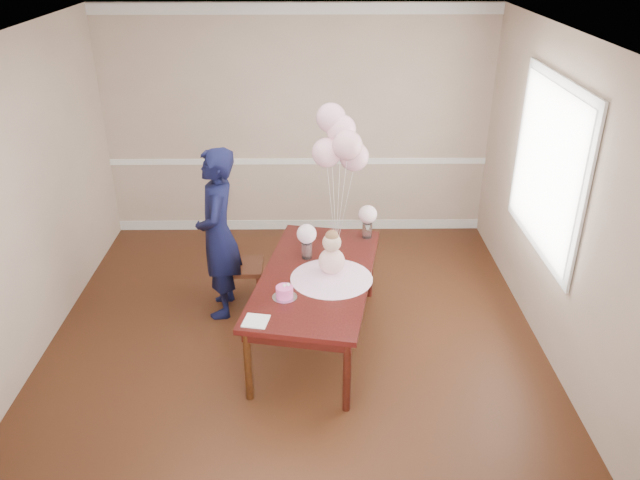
# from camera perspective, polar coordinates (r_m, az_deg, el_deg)

# --- Properties ---
(floor) EXTENTS (4.50, 5.00, 0.00)m
(floor) POSITION_cam_1_polar(r_m,az_deg,el_deg) (5.74, -2.36, -9.86)
(floor) COLOR black
(floor) RESTS_ON ground
(ceiling) EXTENTS (4.50, 5.00, 0.02)m
(ceiling) POSITION_cam_1_polar(r_m,az_deg,el_deg) (4.66, -3.01, 17.80)
(ceiling) COLOR white
(ceiling) RESTS_ON wall_back
(wall_back) EXTENTS (4.50, 0.02, 2.70)m
(wall_back) POSITION_cam_1_polar(r_m,az_deg,el_deg) (7.40, -2.06, 10.51)
(wall_back) COLOR tan
(wall_back) RESTS_ON floor
(wall_front) EXTENTS (4.50, 0.02, 2.70)m
(wall_front) POSITION_cam_1_polar(r_m,az_deg,el_deg) (2.96, -4.16, -17.83)
(wall_front) COLOR tan
(wall_front) RESTS_ON floor
(wall_left) EXTENTS (0.02, 5.00, 2.70)m
(wall_left) POSITION_cam_1_polar(r_m,az_deg,el_deg) (5.61, -26.31, 2.15)
(wall_left) COLOR tan
(wall_left) RESTS_ON floor
(wall_right) EXTENTS (0.02, 5.00, 2.70)m
(wall_right) POSITION_cam_1_polar(r_m,az_deg,el_deg) (5.46, 21.70, 2.44)
(wall_right) COLOR tan
(wall_right) RESTS_ON floor
(chair_rail_trim) EXTENTS (4.50, 0.02, 0.07)m
(chair_rail_trim) POSITION_cam_1_polar(r_m,az_deg,el_deg) (7.53, -2.00, 7.20)
(chair_rail_trim) COLOR white
(chair_rail_trim) RESTS_ON wall_back
(crown_molding) EXTENTS (4.50, 0.02, 0.12)m
(crown_molding) POSITION_cam_1_polar(r_m,az_deg,el_deg) (7.14, -2.24, 20.39)
(crown_molding) COLOR silver
(crown_molding) RESTS_ON wall_back
(baseboard_trim) EXTENTS (4.50, 0.02, 0.12)m
(baseboard_trim) POSITION_cam_1_polar(r_m,az_deg,el_deg) (7.86, -1.91, 1.42)
(baseboard_trim) COLOR silver
(baseboard_trim) RESTS_ON floor
(window_frame) EXTENTS (0.02, 1.66, 1.56)m
(window_frame) POSITION_cam_1_polar(r_m,az_deg,el_deg) (5.81, 20.14, 6.29)
(window_frame) COLOR white
(window_frame) RESTS_ON wall_right
(window_blinds) EXTENTS (0.01, 1.50, 1.40)m
(window_blinds) POSITION_cam_1_polar(r_m,az_deg,el_deg) (5.80, 19.98, 6.30)
(window_blinds) COLOR white
(window_blinds) RESTS_ON wall_right
(dining_table_top) EXTENTS (1.27, 2.02, 0.05)m
(dining_table_top) POSITION_cam_1_polar(r_m,az_deg,el_deg) (5.47, -0.33, -3.35)
(dining_table_top) COLOR black
(dining_table_top) RESTS_ON table_leg_fl
(table_apron) EXTENTS (1.16, 1.91, 0.09)m
(table_apron) POSITION_cam_1_polar(r_m,az_deg,el_deg) (5.50, -0.33, -3.99)
(table_apron) COLOR black
(table_apron) RESTS_ON table_leg_fl
(table_leg_fl) EXTENTS (0.08, 0.08, 0.66)m
(table_leg_fl) POSITION_cam_1_polar(r_m,az_deg,el_deg) (5.05, -6.60, -11.28)
(table_leg_fl) COLOR black
(table_leg_fl) RESTS_ON floor
(table_leg_fr) EXTENTS (0.08, 0.08, 0.66)m
(table_leg_fr) POSITION_cam_1_polar(r_m,az_deg,el_deg) (4.91, 2.48, -12.33)
(table_leg_fr) COLOR black
(table_leg_fr) RESTS_ON floor
(table_leg_bl) EXTENTS (0.08, 0.08, 0.66)m
(table_leg_bl) POSITION_cam_1_polar(r_m,az_deg,el_deg) (6.45, -2.40, -1.94)
(table_leg_bl) COLOR black
(table_leg_bl) RESTS_ON floor
(table_leg_br) EXTENTS (0.08, 0.08, 0.66)m
(table_leg_br) POSITION_cam_1_polar(r_m,az_deg,el_deg) (6.34, 4.59, -2.53)
(table_leg_br) COLOR black
(table_leg_br) RESTS_ON floor
(baby_skirt) EXTENTS (0.83, 0.83, 0.09)m
(baby_skirt) POSITION_cam_1_polar(r_m,az_deg,el_deg) (5.37, 1.06, -3.08)
(baby_skirt) COLOR #FFBBE2
(baby_skirt) RESTS_ON dining_table_top
(baby_torso) EXTENTS (0.23, 0.23, 0.23)m
(baby_torso) POSITION_cam_1_polar(r_m,az_deg,el_deg) (5.31, 1.07, -1.94)
(baby_torso) COLOR #FFA1C2
(baby_torso) RESTS_ON baby_skirt
(baby_head) EXTENTS (0.16, 0.16, 0.16)m
(baby_head) POSITION_cam_1_polar(r_m,az_deg,el_deg) (5.23, 1.09, -0.23)
(baby_head) COLOR #D4AC92
(baby_head) RESTS_ON baby_torso
(baby_hair) EXTENTS (0.11, 0.11, 0.11)m
(baby_hair) POSITION_cam_1_polar(r_m,az_deg,el_deg) (5.20, 1.09, 0.33)
(baby_hair) COLOR brown
(baby_hair) RESTS_ON baby_head
(cake_platter) EXTENTS (0.24, 0.24, 0.01)m
(cake_platter) POSITION_cam_1_polar(r_m,az_deg,el_deg) (5.13, -3.25, -5.24)
(cake_platter) COLOR #B5B5B9
(cake_platter) RESTS_ON dining_table_top
(birthday_cake) EXTENTS (0.16, 0.16, 0.09)m
(birthday_cake) POSITION_cam_1_polar(r_m,az_deg,el_deg) (5.11, -3.26, -4.76)
(birthday_cake) COLOR #EE4BA3
(birthday_cake) RESTS_ON cake_platter
(cake_flower_a) EXTENTS (0.03, 0.03, 0.03)m
(cake_flower_a) POSITION_cam_1_polar(r_m,az_deg,el_deg) (5.07, -3.28, -4.17)
(cake_flower_a) COLOR white
(cake_flower_a) RESTS_ON birthday_cake
(cake_flower_b) EXTENTS (0.03, 0.03, 0.03)m
(cake_flower_b) POSITION_cam_1_polar(r_m,az_deg,el_deg) (5.08, -2.92, -4.09)
(cake_flower_b) COLOR white
(cake_flower_b) RESTS_ON birthday_cake
(rose_vase_near) EXTENTS (0.11, 0.11, 0.15)m
(rose_vase_near) POSITION_cam_1_polar(r_m,az_deg,el_deg) (5.68, -1.22, -0.96)
(rose_vase_near) COLOR silver
(rose_vase_near) RESTS_ON dining_table_top
(roses_near) EXTENTS (0.18, 0.18, 0.18)m
(roses_near) POSITION_cam_1_polar(r_m,az_deg,el_deg) (5.61, -1.24, 0.57)
(roses_near) COLOR #F5CDDF
(roses_near) RESTS_ON rose_vase_near
(rose_vase_far) EXTENTS (0.11, 0.11, 0.15)m
(rose_vase_far) POSITION_cam_1_polar(r_m,az_deg,el_deg) (6.08, 4.33, 0.90)
(rose_vase_far) COLOR white
(rose_vase_far) RESTS_ON dining_table_top
(roses_far) EXTENTS (0.18, 0.18, 0.18)m
(roses_far) POSITION_cam_1_polar(r_m,az_deg,el_deg) (6.01, 4.38, 2.35)
(roses_far) COLOR #FFD5DE
(roses_far) RESTS_ON rose_vase_far
(napkin) EXTENTS (0.22, 0.22, 0.01)m
(napkin) POSITION_cam_1_polar(r_m,az_deg,el_deg) (4.86, -5.88, -7.37)
(napkin) COLOR white
(napkin) RESTS_ON dining_table_top
(balloon_weight) EXTENTS (0.04, 0.04, 0.02)m
(balloon_weight) POSITION_cam_1_polar(r_m,az_deg,el_deg) (5.88, 1.47, -0.66)
(balloon_weight) COLOR silver
(balloon_weight) RESTS_ON dining_table_top
(balloon_a) EXTENTS (0.26, 0.26, 0.26)m
(balloon_a) POSITION_cam_1_polar(r_m,az_deg,el_deg) (5.53, 0.61, 7.99)
(balloon_a) COLOR #FFB4C8
(balloon_a) RESTS_ON balloon_ribbon_a
(balloon_b) EXTENTS (0.26, 0.26, 0.26)m
(balloon_b) POSITION_cam_1_polar(r_m,az_deg,el_deg) (5.43, 2.51, 8.65)
(balloon_b) COLOR #EDA8B6
(balloon_b) RESTS_ON balloon_ribbon_b
(balloon_c) EXTENTS (0.26, 0.26, 0.26)m
(balloon_c) POSITION_cam_1_polar(r_m,az_deg,el_deg) (5.55, 1.95, 10.07)
(balloon_c) COLOR #FBB2C6
(balloon_c) RESTS_ON balloon_ribbon_c
(balloon_d) EXTENTS (0.26, 0.26, 0.26)m
(balloon_d) POSITION_cam_1_polar(r_m,az_deg,el_deg) (5.55, 1.01, 11.10)
(balloon_d) COLOR #ECA7BE
(balloon_d) RESTS_ON balloon_ribbon_d
(balloon_e) EXTENTS (0.26, 0.26, 0.26)m
(balloon_e) POSITION_cam_1_polar(r_m,az_deg,el_deg) (5.59, 3.13, 7.64)
(balloon_e) COLOR #E6A3B6
(balloon_e) RESTS_ON balloon_ribbon_e
(balloon_ribbon_a) EXTENTS (0.09, 0.02, 0.78)m
(balloon_ribbon_a) POSITION_cam_1_polar(r_m,az_deg,el_deg) (5.72, 1.05, 2.88)
(balloon_ribbon_a) COLOR silver
(balloon_ribbon_a) RESTS_ON balloon_weight
(balloon_ribbon_b) EXTENTS (0.09, 0.07, 0.88)m
(balloon_ribbon_b) POSITION_cam_1_polar(r_m,az_deg,el_deg) (5.67, 1.95, 3.15)
(balloon_ribbon_b) COLOR white
(balloon_ribbon_b) RESTS_ON balloon_weight
(balloon_ribbon_c) EXTENTS (0.04, 0.08, 0.97)m
(balloon_ribbon_c) POSITION_cam_1_polar(r_m,az_deg,el_deg) (5.72, 1.69, 3.89)
(balloon_ribbon_c) COLOR white
(balloon_ribbon_c) RESTS_ON balloon_weight
(balloon_ribbon_d) EXTENTS (0.06, 0.11, 1.06)m
(balloon_ribbon_d) POSITION_cam_1_polar(r_m,az_deg,el_deg) (5.71, 1.24, 4.39)
(balloon_ribbon_d) COLOR white
(balloon_ribbon_d) RESTS_ON balloon_weight
(balloon_ribbon_e) EXTENTS (0.14, 0.04, 0.73)m
(balloon_ribbon_e) POSITION_cam_1_polar(r_m,az_deg,el_deg) (5.75, 2.26, 2.73)
(balloon_ribbon_e) COLOR silver
(balloon_ribbon_e) RESTS_ON balloon_weight
(dining_chair_seat) EXTENTS (0.41, 0.41, 0.05)m
(dining_chair_seat) POSITION_cam_1_polar(r_m,az_deg,el_deg) (6.22, -7.13, -2.41)
(dining_chair_seat) COLOR #3B1B10
(dining_chair_seat) RESTS_ON chair_leg_fl
(chair_leg_fl) EXTENTS (0.04, 0.04, 0.39)m
(chair_leg_fl) POSITION_cam_1_polar(r_m,az_deg,el_deg) (6.21, -8.69, -4.90)
(chair_leg_fl) COLOR #341D0E
(chair_leg_fl) RESTS_ON floor
(chair_leg_fr) EXTENTS (0.04, 0.04, 0.39)m
(chair_leg_fr) POSITION_cam_1_polar(r_m,az_deg,el_deg) (6.17, -5.64, -4.91)
(chair_leg_fr) COLOR #3E1911
(chair_leg_fr) RESTS_ON floor
(chair_leg_bl) EXTENTS (0.04, 0.04, 0.39)m
(chair_leg_bl) POSITION_cam_1_polar(r_m,az_deg,el_deg) (6.49, -8.34, -3.37)
(chair_leg_bl) COLOR #391E0F
(chair_leg_bl) RESTS_ON floor
(chair_leg_br) EXTENTS (0.04, 0.04, 0.39)m
(chair_leg_br) POSITION_cam_1_polar(r_m,az_deg,el_deg) (6.45, -5.43, -3.36)
(chair_leg_br) COLOR #33190E
(chair_leg_br) RESTS_ON floor
(chair_back_post_l) EXTENTS (0.04, 0.04, 0.51)m
(chair_back_post_l) POSITION_cam_1_polar(r_m,az_deg,el_deg) (5.97, -9.18, -0.97)
(chair_back_post_l) COLOR #32190D
(chair_back_post_l) RESTS_ON dining_chair_seat
(chair_back_post_r) EXTENTS (0.04, 0.04, 0.51)m
(chair_back_post_r) POSITION_cam_1_polar(r_m,az_deg,el_deg) (6.26, -8.80, 0.44)
(chair_back_post_r) COLOR #331D0E
(chair_back_post_r) RESTS_ON dining_chair_seat
(chair_slat_low) EXTENTS (0.03, 0.37, 0.05)m
(chair_slat_low) POSITION_cam_1_polar(r_m,az_deg,el_deg) (6.17, -8.91, -1.16)
(chair_slat_low) COLOR #32190D
(chair_slat_low) RESTS_ON dining_chair_seat
(chair_slat_mid) EXTENTS (0.03, 0.37, 0.05)m
(chair_slat_mid) POSITION_cam_1_polar(r_m,az_deg,el_deg) (6.10, -9.01, 0.06)
(chair_slat_mid) COLOR #391E0F
(chair_slat_mid) RESTS_ON dining_chair_seat
(chair_slat_top) EXTENTS (0.03, 0.37, 0.05)m
(chair_slat_top) POSITION_cam_1_polar(r_m,az_deg,el_deg) (6.04, -9.11, 1.31)
(chair_slat_top) COLOR #3A1B0F
(chair_slat_top) RESTS_ON dining_chair_seat
(woman) EXTENTS (0.43, 0.63, 1.68)m
(woman) POSITION_cam_1_polar(r_m,az_deg,el_deg) (5.93, -9.30, 0.55)
(woman) COLOR black
(woman) RESTS_ON floor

